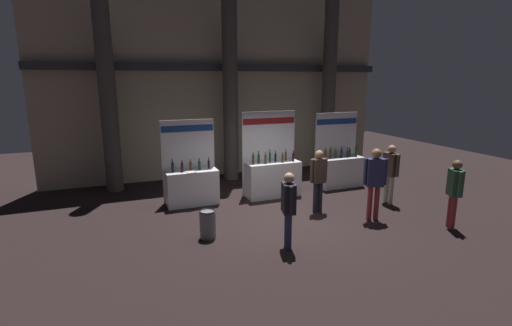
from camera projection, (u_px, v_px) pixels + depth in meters
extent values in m
plane|color=black|center=(282.00, 218.00, 9.54)|extent=(24.62, 24.62, 0.00)
cube|color=tan|center=(223.00, 78.00, 13.28)|extent=(12.31, 0.25, 6.98)
cube|color=#2D2D33|center=(225.00, 68.00, 12.93)|extent=(12.31, 0.20, 0.24)
cylinder|color=#423D38|center=(107.00, 86.00, 11.18)|extent=(0.51, 0.51, 6.48)
cylinder|color=#423D38|center=(230.00, 85.00, 12.57)|extent=(0.51, 0.51, 6.48)
cylinder|color=#423D38|center=(329.00, 85.00, 13.96)|extent=(0.51, 0.51, 6.48)
cube|color=white|center=(192.00, 187.00, 10.49)|extent=(1.43, 0.60, 0.98)
cube|color=white|center=(189.00, 161.00, 10.64)|extent=(1.50, 0.04, 2.36)
cube|color=navy|center=(187.00, 128.00, 10.41)|extent=(1.46, 0.01, 0.18)
cylinder|color=black|center=(173.00, 167.00, 10.19)|extent=(0.07, 0.07, 0.27)
cylinder|color=black|center=(172.00, 161.00, 10.15)|extent=(0.03, 0.03, 0.09)
cylinder|color=red|center=(172.00, 159.00, 10.14)|extent=(0.03, 0.03, 0.02)
cylinder|color=black|center=(182.00, 167.00, 10.21)|extent=(0.07, 0.07, 0.26)
cylinder|color=black|center=(182.00, 161.00, 10.18)|extent=(0.03, 0.03, 0.07)
cylinder|color=red|center=(182.00, 160.00, 10.17)|extent=(0.03, 0.03, 0.02)
cylinder|color=#472D14|center=(191.00, 166.00, 10.38)|extent=(0.07, 0.07, 0.23)
cylinder|color=#472D14|center=(190.00, 161.00, 10.35)|extent=(0.03, 0.03, 0.08)
cylinder|color=gold|center=(190.00, 159.00, 10.34)|extent=(0.03, 0.03, 0.02)
cylinder|color=#19381E|center=(199.00, 165.00, 10.49)|extent=(0.08, 0.08, 0.22)
cylinder|color=#19381E|center=(199.00, 160.00, 10.46)|extent=(0.03, 0.03, 0.08)
cylinder|color=red|center=(199.00, 158.00, 10.45)|extent=(0.03, 0.03, 0.02)
cylinder|color=black|center=(209.00, 165.00, 10.60)|extent=(0.06, 0.06, 0.23)
cylinder|color=black|center=(209.00, 159.00, 10.57)|extent=(0.03, 0.03, 0.08)
cylinder|color=red|center=(208.00, 157.00, 10.56)|extent=(0.03, 0.03, 0.02)
cube|color=silver|center=(191.00, 172.00, 10.19)|extent=(0.29, 0.33, 0.02)
cube|color=white|center=(273.00, 179.00, 11.20)|extent=(1.62, 0.60, 1.05)
cube|color=white|center=(269.00, 153.00, 11.34)|extent=(1.70, 0.04, 2.53)
cube|color=maroon|center=(269.00, 121.00, 11.11)|extent=(1.65, 0.01, 0.18)
cylinder|color=#472D14|center=(253.00, 160.00, 10.82)|extent=(0.07, 0.07, 0.26)
cylinder|color=#472D14|center=(253.00, 154.00, 10.78)|extent=(0.03, 0.03, 0.06)
cylinder|color=black|center=(253.00, 153.00, 10.78)|extent=(0.03, 0.03, 0.02)
cylinder|color=#19381E|center=(259.00, 159.00, 10.94)|extent=(0.07, 0.07, 0.25)
cylinder|color=#19381E|center=(259.00, 153.00, 10.90)|extent=(0.03, 0.03, 0.09)
cylinder|color=red|center=(259.00, 151.00, 10.89)|extent=(0.03, 0.03, 0.02)
cylinder|color=#472D14|center=(266.00, 159.00, 10.89)|extent=(0.07, 0.07, 0.25)
cylinder|color=#472D14|center=(266.00, 154.00, 10.85)|extent=(0.03, 0.03, 0.08)
cylinder|color=red|center=(266.00, 152.00, 10.84)|extent=(0.03, 0.03, 0.02)
cylinder|color=#19381E|center=(270.00, 157.00, 11.08)|extent=(0.06, 0.06, 0.28)
cylinder|color=#19381E|center=(270.00, 151.00, 11.04)|extent=(0.03, 0.03, 0.09)
cylinder|color=red|center=(270.00, 150.00, 11.03)|extent=(0.03, 0.03, 0.02)
cylinder|color=black|center=(275.00, 158.00, 11.13)|extent=(0.06, 0.06, 0.23)
cylinder|color=black|center=(275.00, 153.00, 11.10)|extent=(0.03, 0.03, 0.08)
cylinder|color=red|center=(275.00, 151.00, 11.09)|extent=(0.03, 0.03, 0.02)
cylinder|color=#472D14|center=(283.00, 158.00, 11.06)|extent=(0.06, 0.06, 0.23)
cylinder|color=#472D14|center=(283.00, 153.00, 11.03)|extent=(0.03, 0.03, 0.07)
cylinder|color=gold|center=(283.00, 152.00, 11.02)|extent=(0.03, 0.03, 0.02)
cylinder|color=#472D14|center=(286.00, 156.00, 11.28)|extent=(0.06, 0.06, 0.26)
cylinder|color=#472D14|center=(286.00, 151.00, 11.24)|extent=(0.03, 0.03, 0.07)
cylinder|color=black|center=(286.00, 149.00, 11.23)|extent=(0.03, 0.03, 0.02)
cylinder|color=black|center=(293.00, 157.00, 11.23)|extent=(0.07, 0.07, 0.23)
cylinder|color=black|center=(293.00, 152.00, 11.19)|extent=(0.03, 0.03, 0.07)
cylinder|color=black|center=(293.00, 151.00, 11.18)|extent=(0.03, 0.03, 0.02)
cube|color=white|center=(340.00, 172.00, 12.23)|extent=(1.47, 0.60, 0.97)
cube|color=white|center=(335.00, 149.00, 12.38)|extent=(1.55, 0.04, 2.39)
cube|color=navy|center=(337.00, 122.00, 12.16)|extent=(1.50, 0.01, 0.18)
cylinder|color=#472D14|center=(325.00, 154.00, 11.94)|extent=(0.07, 0.07, 0.28)
cylinder|color=#472D14|center=(326.00, 149.00, 11.91)|extent=(0.03, 0.03, 0.06)
cylinder|color=black|center=(326.00, 148.00, 11.90)|extent=(0.03, 0.03, 0.02)
cylinder|color=#472D14|center=(330.00, 154.00, 12.03)|extent=(0.07, 0.07, 0.28)
cylinder|color=#472D14|center=(331.00, 148.00, 11.99)|extent=(0.03, 0.03, 0.07)
cylinder|color=red|center=(331.00, 147.00, 11.98)|extent=(0.03, 0.03, 0.02)
cylinder|color=#19381E|center=(336.00, 154.00, 12.08)|extent=(0.07, 0.07, 0.24)
cylinder|color=#19381E|center=(336.00, 149.00, 12.05)|extent=(0.03, 0.03, 0.06)
cylinder|color=red|center=(336.00, 148.00, 12.04)|extent=(0.03, 0.03, 0.02)
cylinder|color=black|center=(341.00, 154.00, 12.11)|extent=(0.07, 0.07, 0.25)
cylinder|color=black|center=(342.00, 148.00, 12.07)|extent=(0.03, 0.03, 0.09)
cylinder|color=black|center=(342.00, 147.00, 12.06)|extent=(0.03, 0.03, 0.02)
cylinder|color=black|center=(347.00, 154.00, 12.13)|extent=(0.06, 0.06, 0.22)
cylinder|color=black|center=(347.00, 149.00, 12.09)|extent=(0.03, 0.03, 0.09)
cylinder|color=black|center=(348.00, 148.00, 12.08)|extent=(0.03, 0.03, 0.02)
cylinder|color=#19381E|center=(349.00, 153.00, 12.28)|extent=(0.07, 0.07, 0.24)
cylinder|color=#19381E|center=(350.00, 148.00, 12.24)|extent=(0.03, 0.03, 0.07)
cylinder|color=gold|center=(350.00, 147.00, 12.23)|extent=(0.03, 0.03, 0.02)
cylinder|color=#19381E|center=(356.00, 152.00, 12.27)|extent=(0.07, 0.07, 0.27)
cylinder|color=#19381E|center=(356.00, 147.00, 12.23)|extent=(0.03, 0.03, 0.07)
cylinder|color=black|center=(357.00, 146.00, 12.23)|extent=(0.03, 0.03, 0.02)
cylinder|color=slate|center=(208.00, 225.00, 8.30)|extent=(0.36, 0.36, 0.61)
torus|color=black|center=(207.00, 211.00, 8.23)|extent=(0.35, 0.35, 0.02)
cylinder|color=maroon|center=(370.00, 203.00, 9.33)|extent=(0.12, 0.12, 0.88)
cylinder|color=maroon|center=(377.00, 203.00, 9.33)|extent=(0.12, 0.12, 0.88)
cube|color=navy|center=(375.00, 173.00, 9.15)|extent=(0.47, 0.36, 0.70)
sphere|color=#8C6647|center=(377.00, 153.00, 9.05)|extent=(0.24, 0.24, 0.24)
cylinder|color=navy|center=(365.00, 172.00, 9.15)|extent=(0.08, 0.08, 0.66)
cylinder|color=navy|center=(386.00, 172.00, 9.15)|extent=(0.08, 0.08, 0.66)
cylinder|color=#23232D|center=(315.00, 198.00, 9.87)|extent=(0.12, 0.12, 0.81)
cylinder|color=#23232D|center=(320.00, 197.00, 9.93)|extent=(0.12, 0.12, 0.81)
cube|color=#47382D|center=(319.00, 171.00, 9.74)|extent=(0.37, 0.23, 0.64)
sphere|color=#8C6647|center=(319.00, 154.00, 9.64)|extent=(0.22, 0.22, 0.22)
cylinder|color=#47382D|center=(312.00, 171.00, 9.64)|extent=(0.08, 0.08, 0.61)
cylinder|color=#47382D|center=(326.00, 169.00, 9.83)|extent=(0.08, 0.08, 0.61)
cylinder|color=maroon|center=(453.00, 213.00, 8.78)|extent=(0.12, 0.12, 0.79)
cylinder|color=maroon|center=(450.00, 210.00, 8.93)|extent=(0.12, 0.12, 0.79)
cube|color=#33563D|center=(455.00, 183.00, 8.69)|extent=(0.36, 0.41, 0.63)
sphere|color=brown|center=(457.00, 165.00, 8.60)|extent=(0.22, 0.22, 0.22)
cylinder|color=#33563D|center=(460.00, 185.00, 8.48)|extent=(0.08, 0.08, 0.60)
cylinder|color=#33563D|center=(451.00, 180.00, 8.90)|extent=(0.08, 0.08, 0.60)
cylinder|color=#ADA393|center=(391.00, 190.00, 10.53)|extent=(0.12, 0.12, 0.81)
cylinder|color=#ADA393|center=(386.00, 188.00, 10.70)|extent=(0.12, 0.12, 0.81)
cube|color=#47382D|center=(391.00, 164.00, 10.45)|extent=(0.25, 0.43, 0.64)
sphere|color=tan|center=(392.00, 149.00, 10.35)|extent=(0.22, 0.22, 0.22)
cylinder|color=#47382D|center=(397.00, 166.00, 10.22)|extent=(0.08, 0.08, 0.61)
cylinder|color=#47382D|center=(384.00, 162.00, 10.68)|extent=(0.08, 0.08, 0.61)
cylinder|color=navy|center=(287.00, 229.00, 7.87)|extent=(0.12, 0.12, 0.78)
cylinder|color=navy|center=(289.00, 232.00, 7.71)|extent=(0.12, 0.12, 0.78)
cube|color=#23232D|center=(289.00, 198.00, 7.64)|extent=(0.34, 0.45, 0.62)
sphere|color=tan|center=(289.00, 178.00, 7.54)|extent=(0.22, 0.22, 0.22)
cylinder|color=#23232D|center=(286.00, 194.00, 7.87)|extent=(0.08, 0.08, 0.59)
cylinder|color=#23232D|center=(291.00, 201.00, 7.40)|extent=(0.08, 0.08, 0.59)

